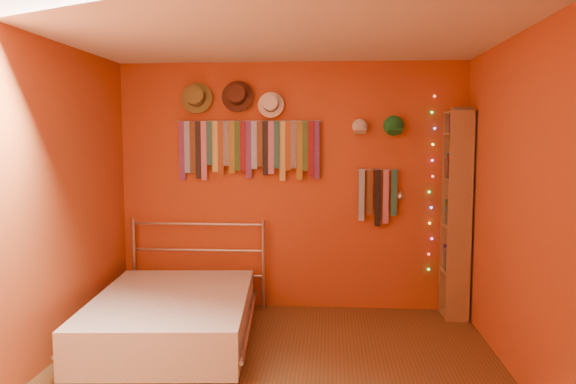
% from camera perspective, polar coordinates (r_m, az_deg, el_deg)
% --- Properties ---
extents(ground, '(3.50, 3.50, 0.00)m').
position_cam_1_polar(ground, '(4.32, -1.47, -18.34)').
color(ground, brown).
rests_on(ground, ground).
extents(back_wall, '(3.50, 0.02, 2.50)m').
position_cam_1_polar(back_wall, '(5.71, 0.30, 0.57)').
color(back_wall, maroon).
rests_on(back_wall, ground).
extents(right_wall, '(0.02, 3.50, 2.50)m').
position_cam_1_polar(right_wall, '(4.18, 23.11, -1.76)').
color(right_wall, maroon).
rests_on(right_wall, ground).
extents(left_wall, '(0.02, 3.50, 2.50)m').
position_cam_1_polar(left_wall, '(4.51, -24.23, -1.29)').
color(left_wall, maroon).
rests_on(left_wall, ground).
extents(ceiling, '(3.50, 3.50, 0.02)m').
position_cam_1_polar(ceiling, '(4.02, -1.56, 16.32)').
color(ceiling, white).
rests_on(ceiling, back_wall).
extents(tie_rack, '(1.45, 0.03, 0.61)m').
position_cam_1_polar(tie_rack, '(5.67, -4.05, 4.64)').
color(tie_rack, '#B0B1B5').
rests_on(tie_rack, back_wall).
extents(small_tie_rack, '(0.40, 0.03, 0.57)m').
position_cam_1_polar(small_tie_rack, '(5.66, 9.10, -0.17)').
color(small_tie_rack, '#B0B1B5').
rests_on(small_tie_rack, back_wall).
extents(fedora_olive, '(0.32, 0.17, 0.31)m').
position_cam_1_polar(fedora_olive, '(5.75, -9.36, 9.52)').
color(fedora_olive, olive).
rests_on(fedora_olive, back_wall).
extents(fedora_brown, '(0.32, 0.17, 0.31)m').
position_cam_1_polar(fedora_brown, '(5.67, -5.23, 9.77)').
color(fedora_brown, '#472519').
rests_on(fedora_brown, back_wall).
extents(fedora_white, '(0.26, 0.14, 0.26)m').
position_cam_1_polar(fedora_white, '(5.63, -1.79, 8.94)').
color(fedora_white, white).
rests_on(fedora_white, back_wall).
extents(cap_white, '(0.17, 0.21, 0.17)m').
position_cam_1_polar(cap_white, '(5.63, 7.31, 6.60)').
color(cap_white, silver).
rests_on(cap_white, back_wall).
extents(cap_green, '(0.19, 0.24, 0.19)m').
position_cam_1_polar(cap_green, '(5.66, 10.67, 6.62)').
color(cap_green, '#1B7B32').
rests_on(cap_green, back_wall).
extents(fairy_lights, '(0.06, 0.02, 1.75)m').
position_cam_1_polar(fairy_lights, '(5.74, 14.37, 0.78)').
color(fairy_lights, '#FF3333').
rests_on(fairy_lights, back_wall).
extents(reading_lamp, '(0.07, 0.29, 0.08)m').
position_cam_1_polar(reading_lamp, '(5.52, 11.34, -0.41)').
color(reading_lamp, '#B0B1B5').
rests_on(reading_lamp, back_wall).
extents(bookshelf, '(0.25, 0.34, 2.00)m').
position_cam_1_polar(bookshelf, '(5.65, 17.17, -2.12)').
color(bookshelf, '#8D5D3F').
rests_on(bookshelf, ground).
extents(bed, '(1.53, 1.95, 0.92)m').
position_cam_1_polar(bed, '(5.05, -11.68, -12.24)').
color(bed, '#B0B1B5').
rests_on(bed, ground).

